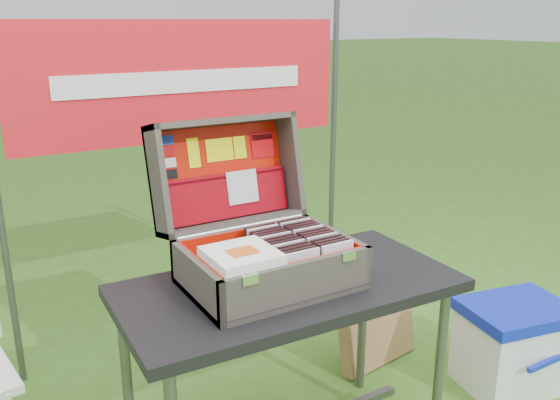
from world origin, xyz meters
TOP-DOWN VIEW (x-y plane):
  - table at (-0.07, 0.05)m, footprint 1.17×0.61m
  - table_top at (-0.07, 0.05)m, footprint 1.17×0.61m
  - table_leg_fr at (0.44, -0.17)m, footprint 0.04×0.04m
  - table_leg_bl at (-0.59, 0.28)m, footprint 0.04×0.04m
  - table_leg_br at (0.44, 0.28)m, footprint 0.04×0.04m
  - suitcase at (-0.14, 0.13)m, footprint 0.55×0.55m
  - suitcase_base_bottom at (-0.14, 0.07)m, footprint 0.55×0.39m
  - suitcase_base_wall_front at (-0.14, -0.12)m, footprint 0.55×0.02m
  - suitcase_base_wall_back at (-0.14, 0.25)m, footprint 0.55×0.02m
  - suitcase_base_wall_left at (-0.40, 0.07)m, footprint 0.02×0.39m
  - suitcase_base_wall_right at (0.13, 0.07)m, footprint 0.02×0.39m
  - suitcase_liner_floor at (-0.14, 0.07)m, footprint 0.51×0.35m
  - suitcase_latch_left at (-0.31, -0.13)m, footprint 0.05×0.01m
  - suitcase_latch_right at (0.04, -0.13)m, footprint 0.05×0.01m
  - suitcase_hinge at (-0.14, 0.27)m, footprint 0.49×0.02m
  - suitcase_lid_back at (-0.14, 0.44)m, footprint 0.55×0.11m
  - suitcase_lid_rim_far at (-0.14, 0.42)m, footprint 0.55×0.15m
  - suitcase_lid_rim_near at (-0.14, 0.34)m, footprint 0.55×0.15m
  - suitcase_lid_rim_left at (-0.40, 0.38)m, footprint 0.02×0.23m
  - suitcase_lid_rim_right at (0.13, 0.38)m, footprint 0.02×0.23m
  - suitcase_lid_liner at (-0.14, 0.43)m, footprint 0.50×0.08m
  - suitcase_liner_wall_front at (-0.14, -0.10)m, footprint 0.51×0.01m
  - suitcase_liner_wall_back at (-0.14, 0.24)m, footprint 0.51×0.01m
  - suitcase_liner_wall_left at (-0.39, 0.07)m, footprint 0.01×0.35m
  - suitcase_liner_wall_right at (0.11, 0.07)m, footprint 0.01×0.35m
  - suitcase_lid_pocket at (-0.14, 0.39)m, footprint 0.49×0.07m
  - suitcase_pocket_edge at (-0.14, 0.40)m, footprint 0.48×0.02m
  - suitcase_pocket_cd at (-0.08, 0.38)m, footprint 0.12×0.04m
  - lid_sticker_cc_a at (-0.34, 0.45)m, footprint 0.05×0.01m
  - lid_sticker_cc_b at (-0.34, 0.44)m, footprint 0.05×0.01m
  - lid_sticker_cc_c at (-0.34, 0.44)m, footprint 0.05×0.01m
  - lid_sticker_cc_d at (-0.34, 0.43)m, footprint 0.05×0.01m
  - lid_card_neon_tall at (-0.24, 0.44)m, footprint 0.04×0.03m
  - lid_card_neon_main at (-0.14, 0.44)m, footprint 0.11×0.02m
  - lid_card_neon_small at (-0.05, 0.44)m, footprint 0.05×0.02m
  - lid_sticker_band at (0.04, 0.44)m, footprint 0.10×0.02m
  - lid_sticker_band_bar at (0.04, 0.45)m, footprint 0.09×0.01m
  - cd_left_0 at (-0.10, -0.08)m, footprint 0.12×0.01m
  - cd_left_1 at (-0.10, -0.06)m, footprint 0.12×0.01m
  - cd_left_2 at (-0.10, -0.04)m, footprint 0.12×0.01m
  - cd_left_3 at (-0.10, -0.01)m, footprint 0.12×0.01m
  - cd_left_4 at (-0.10, 0.01)m, footprint 0.12×0.01m
  - cd_left_5 at (-0.10, 0.03)m, footprint 0.12×0.01m
  - cd_left_6 at (-0.10, 0.05)m, footprint 0.12×0.01m
  - cd_left_7 at (-0.10, 0.07)m, footprint 0.12×0.01m
  - cd_left_8 at (-0.10, 0.09)m, footprint 0.12×0.01m
  - cd_left_9 at (-0.10, 0.11)m, footprint 0.12×0.01m
  - cd_left_10 at (-0.10, 0.14)m, footprint 0.12×0.01m
  - cd_left_11 at (-0.10, 0.16)m, footprint 0.12×0.01m
  - cd_left_12 at (-0.10, 0.18)m, footprint 0.12×0.01m
  - cd_left_13 at (-0.10, 0.20)m, footprint 0.12×0.01m
  - cd_right_0 at (0.03, -0.08)m, footprint 0.12×0.01m
  - cd_right_1 at (0.03, -0.06)m, footprint 0.12×0.01m
  - cd_right_2 at (0.03, -0.04)m, footprint 0.12×0.01m
  - cd_right_3 at (0.03, -0.01)m, footprint 0.12×0.01m
  - cd_right_4 at (0.03, 0.01)m, footprint 0.12×0.01m
  - cd_right_5 at (0.03, 0.03)m, footprint 0.12×0.01m
  - cd_right_6 at (0.03, 0.05)m, footprint 0.12×0.01m
  - cd_right_7 at (0.03, 0.07)m, footprint 0.12×0.01m
  - cd_right_8 at (0.03, 0.09)m, footprint 0.12×0.01m
  - cd_right_9 at (0.03, 0.11)m, footprint 0.12×0.01m
  - cd_right_10 at (0.03, 0.14)m, footprint 0.12×0.01m
  - cd_right_11 at (0.03, 0.16)m, footprint 0.12×0.01m
  - cd_right_12 at (0.03, 0.18)m, footprint 0.12×0.01m
  - cd_right_13 at (0.03, 0.20)m, footprint 0.12×0.01m
  - songbook_0 at (-0.28, -0.00)m, footprint 0.21×0.21m
  - songbook_1 at (-0.28, -0.00)m, footprint 0.21×0.21m
  - songbook_2 at (-0.28, -0.00)m, footprint 0.21×0.21m
  - songbook_3 at (-0.28, -0.00)m, footprint 0.21×0.21m
  - songbook_4 at (-0.28, -0.00)m, footprint 0.21×0.21m
  - songbook_5 at (-0.28, -0.00)m, footprint 0.21×0.21m
  - songbook_graphic at (-0.28, -0.01)m, footprint 0.09×0.07m
  - cooler at (1.03, -0.05)m, footprint 0.50×0.41m
  - cooler_body at (1.03, -0.05)m, footprint 0.47×0.39m
  - cooler_lid at (1.03, -0.05)m, footprint 0.50×0.41m
  - cooler_handle at (1.03, -0.23)m, footprint 0.27×0.02m
  - chair_leg_br at (-0.96, 0.64)m, footprint 0.02×0.02m
  - cardboard_box at (0.63, 0.42)m, footprint 0.45×0.20m
  - banner_post_right at (0.85, 1.10)m, footprint 0.03×0.03m
  - banner at (0.00, 1.09)m, footprint 1.60×0.02m
  - banner_text at (0.00, 1.08)m, footprint 1.20×0.00m

SIDE VIEW (x-z plane):
  - cooler_body at x=1.03m, z-range 0.00..0.34m
  - cooler at x=1.03m, z-range 0.00..0.39m
  - cooler_handle at x=1.03m, z-range 0.20..0.22m
  - chair_leg_br at x=-0.96m, z-range 0.00..0.45m
  - cardboard_box at x=0.63m, z-range 0.00..0.46m
  - table_leg_fr at x=0.44m, z-range 0.00..0.68m
  - table_leg_bl at x=-0.59m, z-range 0.00..0.68m
  - table_leg_br at x=0.44m, z-range 0.00..0.68m
  - table at x=-0.07m, z-range 0.00..0.72m
  - cooler_lid at x=1.03m, z-range 0.34..0.39m
  - table_top at x=-0.07m, z-range 0.68..0.72m
  - suitcase_base_bottom at x=-0.14m, z-range 0.72..0.74m
  - suitcase_liner_floor at x=-0.14m, z-range 0.74..0.75m
  - suitcase_base_wall_front at x=-0.14m, z-range 0.72..0.87m
  - suitcase_base_wall_back at x=-0.14m, z-range 0.72..0.87m
  - suitcase_base_wall_left at x=-0.40m, z-range 0.72..0.87m
  - suitcase_base_wall_right at x=0.13m, z-range 0.72..0.87m
  - suitcase_liner_wall_front at x=-0.14m, z-range 0.74..0.87m
  - suitcase_liner_wall_back at x=-0.14m, z-range 0.74..0.87m
  - suitcase_liner_wall_left at x=-0.39m, z-range 0.74..0.87m
  - suitcase_liner_wall_right at x=0.11m, z-range 0.74..0.87m
  - cd_left_0 at x=-0.10m, z-range 0.75..0.88m
  - cd_left_1 at x=-0.10m, z-range 0.75..0.88m
  - cd_left_2 at x=-0.10m, z-range 0.75..0.88m
  - cd_left_3 at x=-0.10m, z-range 0.75..0.88m
  - cd_left_4 at x=-0.10m, z-range 0.75..0.88m
  - cd_left_5 at x=-0.10m, z-range 0.75..0.88m
  - cd_left_6 at x=-0.10m, z-range 0.75..0.88m
  - cd_left_7 at x=-0.10m, z-range 0.75..0.88m
  - cd_left_8 at x=-0.10m, z-range 0.75..0.88m
  - cd_left_9 at x=-0.10m, z-range 0.75..0.88m
  - cd_left_10 at x=-0.10m, z-range 0.75..0.88m
  - cd_left_11 at x=-0.10m, z-range 0.75..0.88m
  - cd_left_12 at x=-0.10m, z-range 0.75..0.88m
  - cd_left_13 at x=-0.10m, z-range 0.75..0.88m
  - cd_right_0 at x=0.03m, z-range 0.75..0.88m
  - cd_right_1 at x=0.03m, z-range 0.75..0.88m
  - cd_right_2 at x=0.03m, z-range 0.75..0.88m
  - cd_right_3 at x=0.03m, z-range 0.75..0.88m
  - cd_right_4 at x=0.03m, z-range 0.75..0.88m
  - cd_right_5 at x=0.03m, z-range 0.75..0.88m
  - cd_right_6 at x=0.03m, z-range 0.75..0.88m
  - cd_right_7 at x=0.03m, z-range 0.75..0.88m
  - cd_right_8 at x=0.03m, z-range 0.75..0.88m
  - cd_right_9 at x=0.03m, z-range 0.75..0.88m
  - cd_right_10 at x=0.03m, z-range 0.75..0.88m
  - cd_right_11 at x=0.03m, z-range 0.75..0.88m
  - cd_right_12 at x=0.03m, z-range 0.75..0.88m
  - cd_right_13 at x=0.03m, z-range 0.75..0.88m
  - banner_post_right at x=0.85m, z-range 0.00..1.70m
  - suitcase_latch_left at x=-0.31m, z-range 0.84..0.87m
  - suitcase_latch_right at x=0.04m, z-range 0.84..0.87m
  - suitcase_lid_rim_near at x=-0.14m, z-range 0.83..0.89m
  - suitcase_hinge at x=-0.14m, z-range 0.86..0.87m
  - songbook_0 at x=-0.28m, z-range 0.87..0.87m
  - songbook_1 at x=-0.28m, z-range 0.87..0.88m
  - songbook_2 at x=-0.28m, z-range 0.88..0.88m
  - songbook_3 at x=-0.28m, z-range 0.88..0.89m
  - songbook_4 at x=-0.28m, z-range 0.89..0.89m
  - songbook_5 at x=-0.28m, z-range 0.89..0.90m
  - songbook_graphic at x=-0.28m, z-range 0.90..0.90m
  - suitcase_lid_pocket at x=-0.14m, z-range 0.86..1.02m
  - suitcase at x=-0.14m, z-range 0.72..1.23m
  - suitcase_pocket_cd at x=-0.08m, z-range 0.92..1.04m
  - suitcase_pocket_edge at x=-0.14m, z-range 1.01..1.03m
  - suitcase_lid_back at x=-0.14m, z-range 0.83..1.22m
  - suitcase_lid_liner at x=-0.14m, z-range 0.86..1.20m
  - suitcase_lid_rim_left at x=-0.40m, z-range 0.83..1.25m
  - suitcase_lid_rim_right at x=0.13m, z-range 0.83..1.25m
  - lid_sticker_cc_d at x=-0.34m, z-range 1.03..1.07m
  - lid_sticker_cc_c at x=-0.34m, z-range 1.07..1.10m
  - lid_card_neon_tall at x=-0.24m, z-range 1.06..1.17m
  - lid_card_neon_main at x=-0.14m, z-range 1.07..1.15m
  - lid_card_neon_small at x=-0.05m, z-range 1.07..1.15m
  - lid_sticker_band at x=0.04m, z-range 1.06..1.16m
  - lid_sticker_cc_b at x=-0.34m, z-range 1.11..1.14m
  - lid_sticker_band_bar at x=0.04m, z-range 1.13..1.15m
  - lid_sticker_cc_a at x=-0.34m, z-range 1.15..1.18m
  - suitcase_lid_rim_far at x=-0.14m, z-range 1.19..1.25m
  - banner at x=0.00m, z-range 1.02..1.58m
  - banner_text at x=0.00m, z-range 1.25..1.35m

